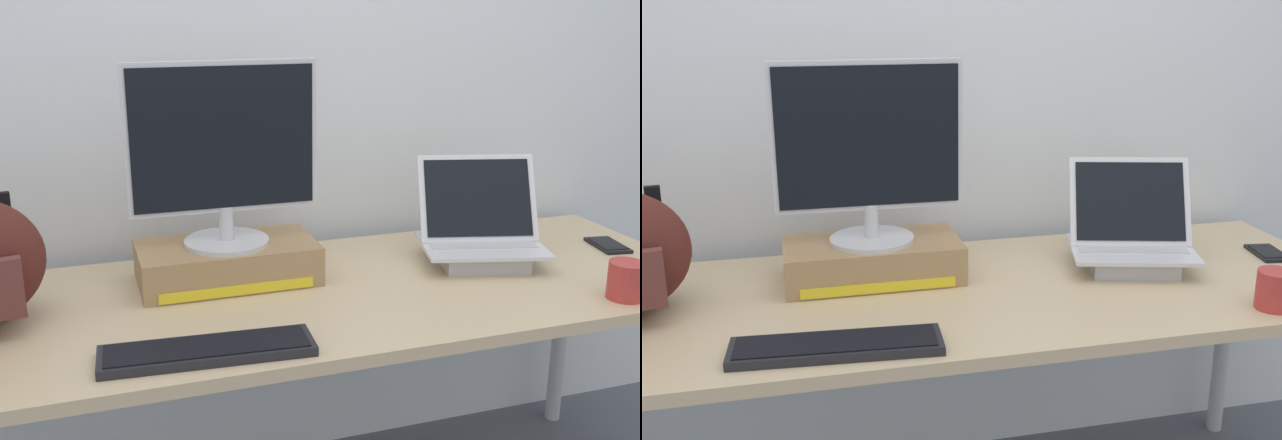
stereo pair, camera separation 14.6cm
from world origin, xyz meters
TOP-DOWN VIEW (x-y plane):
  - back_wall at (0.00, 0.47)m, footprint 7.00×0.10m
  - desk at (0.00, 0.00)m, footprint 2.04×0.74m
  - toner_box_yellow at (-0.20, 0.13)m, footprint 0.45×0.24m
  - desktop_monitor at (-0.20, 0.13)m, footprint 0.47×0.21m
  - open_laptop at (0.48, 0.06)m, footprint 0.38×0.32m
  - external_keyboard at (-0.33, -0.27)m, footprint 0.44×0.15m
  - coffee_mug at (0.68, -0.28)m, footprint 0.13×0.09m
  - cell_phone at (0.90, 0.05)m, footprint 0.10×0.15m

SIDE VIEW (x-z plane):
  - desk at x=0.00m, z-range 0.30..1.01m
  - cell_phone at x=0.90m, z-range 0.72..0.73m
  - external_keyboard at x=-0.33m, z-range 0.72..0.74m
  - coffee_mug at x=0.68m, z-range 0.72..0.81m
  - toner_box_yellow at x=-0.20m, z-range 0.72..0.82m
  - open_laptop at x=0.48m, z-range 0.64..0.91m
  - desktop_monitor at x=-0.20m, z-range 0.82..1.28m
  - back_wall at x=0.00m, z-range 0.00..2.60m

